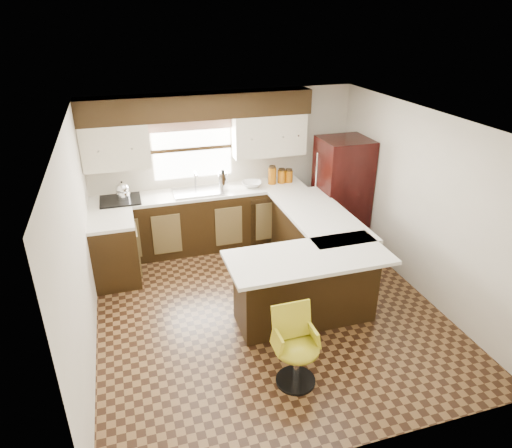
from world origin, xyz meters
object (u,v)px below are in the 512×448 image
object	(u,v)px
peninsula_long	(313,245)
bar_chair	(297,349)
refrigerator	(341,192)
peninsula_return	(306,288)

from	to	relation	value
peninsula_long	bar_chair	size ratio (longest dim) A/B	2.31
bar_chair	refrigerator	bearing A→B (deg)	55.94
peninsula_return	refrigerator	xyz separation A→B (m)	(1.34, 1.79, 0.41)
peninsula_return	bar_chair	distance (m)	1.08
peninsula_long	refrigerator	distance (m)	1.22
refrigerator	bar_chair	world-z (taller)	refrigerator
peninsula_return	refrigerator	world-z (taller)	refrigerator
refrigerator	bar_chair	bearing A→B (deg)	-123.51
peninsula_long	refrigerator	bearing A→B (deg)	45.32
peninsula_return	bar_chair	world-z (taller)	peninsula_return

